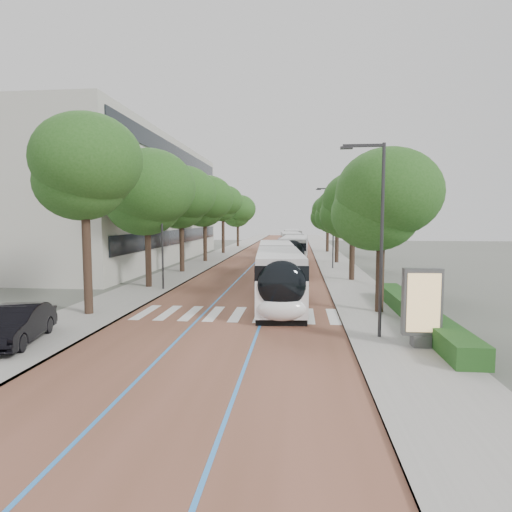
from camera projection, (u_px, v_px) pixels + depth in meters
The scene contains 22 objects.
ground at pixel (231, 319), 21.61m from camera, with size 160.00×160.00×0.00m, color #51544C.
road at pixel (275, 254), 61.26m from camera, with size 11.00×140.00×0.02m, color brown.
sidewalk_left at pixel (223, 253), 62.00m from camera, with size 4.00×140.00×0.12m, color gray.
sidewalk_right at pixel (328, 254), 60.51m from camera, with size 4.00×140.00×0.12m, color gray.
kerb_left at pixel (236, 253), 61.81m from camera, with size 0.20×140.00×0.14m, color gray.
kerb_right at pixel (314, 254), 60.70m from camera, with size 0.20×140.00×0.14m, color gray.
zebra_crossing at pixel (237, 314), 22.58m from camera, with size 10.55×3.60×0.01m.
lane_line_left at pixel (264, 254), 61.42m from camera, with size 0.12×126.00×0.01m, color blue.
lane_line_right at pixel (286, 254), 61.10m from camera, with size 0.12×126.00×0.01m, color blue.
office_building at pixel (106, 202), 50.69m from camera, with size 18.11×40.00×14.00m.
hedge at pixel (416, 313), 20.66m from camera, with size 1.20×14.00×0.80m, color #184016.
streetlight_near at pixel (378, 225), 17.56m from camera, with size 1.82×0.20×8.00m.
streetlight_far at pixel (332, 221), 42.34m from camera, with size 1.82×0.20×8.00m.
lamp_post_left at pixel (162, 232), 29.79m from camera, with size 0.14×0.14×8.00m, color #2E2E30.
trees_left at pixel (197, 203), 45.78m from camera, with size 6.48×60.69×9.75m.
trees_right at pixel (343, 211), 41.80m from camera, with size 5.55×47.43×8.24m.
lead_bus at pixel (277, 271), 28.23m from camera, with size 3.85×18.53×3.20m.
bus_queued_0 at pixel (295, 252), 43.63m from camera, with size 2.90×12.47×3.20m.
bus_queued_1 at pixel (291, 245), 56.47m from camera, with size 3.33×12.54×3.20m.
bus_queued_2 at pixel (292, 240), 70.16m from camera, with size 3.21×12.52×3.20m.
ad_panel at pixel (422, 306), 16.43m from camera, with size 1.48×0.59×3.05m.
parked_car at pixel (17, 324), 16.96m from camera, with size 1.59×4.55×1.50m, color black.
Camera 1 is at (3.40, -21.02, 5.06)m, focal length 30.00 mm.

